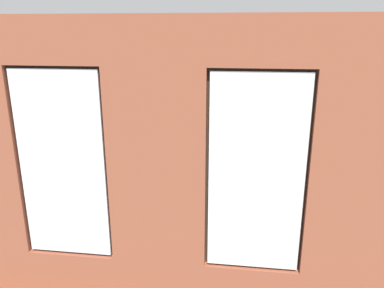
% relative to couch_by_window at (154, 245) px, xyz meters
% --- Properties ---
extents(ground_plane, '(6.97, 6.33, 0.10)m').
position_rel_couch_by_window_xyz_m(ground_plane, '(-0.22, -2.13, -0.38)').
color(ground_plane, brown).
extents(brick_wall_with_windows, '(6.37, 0.30, 3.11)m').
position_rel_couch_by_window_xyz_m(brick_wall_with_windows, '(-0.22, 0.65, 1.20)').
color(brick_wall_with_windows, '#9E5138').
rests_on(brick_wall_with_windows, ground_plane).
extents(white_wall_right, '(0.10, 5.33, 3.11)m').
position_rel_couch_by_window_xyz_m(white_wall_right, '(2.91, -1.93, 1.22)').
color(white_wall_right, silver).
rests_on(white_wall_right, ground_plane).
extents(couch_by_window, '(1.86, 0.87, 0.80)m').
position_rel_couch_by_window_xyz_m(couch_by_window, '(0.00, 0.00, 0.00)').
color(couch_by_window, black).
rests_on(couch_by_window, ground_plane).
extents(couch_left, '(0.94, 1.88, 0.80)m').
position_rel_couch_by_window_xyz_m(couch_left, '(-2.71, -1.61, 0.00)').
color(couch_left, black).
rests_on(couch_left, ground_plane).
extents(coffee_table, '(1.58, 0.75, 0.41)m').
position_rel_couch_by_window_xyz_m(coffee_table, '(-0.35, -2.33, 0.03)').
color(coffee_table, '#A87547').
rests_on(coffee_table, ground_plane).
extents(cup_ceramic, '(0.07, 0.07, 0.09)m').
position_rel_couch_by_window_xyz_m(cup_ceramic, '(-0.15, -2.43, 0.12)').
color(cup_ceramic, '#33567F').
rests_on(cup_ceramic, coffee_table).
extents(candle_jar, '(0.08, 0.08, 0.10)m').
position_rel_couch_by_window_xyz_m(candle_jar, '(-0.78, -2.46, 0.13)').
color(candle_jar, '#B7333D').
rests_on(candle_jar, coffee_table).
extents(table_plant_small, '(0.12, 0.12, 0.20)m').
position_rel_couch_by_window_xyz_m(table_plant_small, '(0.13, -2.22, 0.19)').
color(table_plant_small, brown).
rests_on(table_plant_small, coffee_table).
extents(remote_gray, '(0.07, 0.18, 0.02)m').
position_rel_couch_by_window_xyz_m(remote_gray, '(-0.35, -2.33, 0.09)').
color(remote_gray, '#59595B').
rests_on(remote_gray, coffee_table).
extents(media_console, '(1.23, 0.42, 0.49)m').
position_rel_couch_by_window_xyz_m(media_console, '(2.61, -1.92, -0.08)').
color(media_console, black).
rests_on(media_console, ground_plane).
extents(tv_flatscreen, '(0.98, 0.20, 0.66)m').
position_rel_couch_by_window_xyz_m(tv_flatscreen, '(2.61, -1.93, 0.49)').
color(tv_flatscreen, black).
rests_on(tv_flatscreen, media_console).
extents(papasan_chair, '(1.05, 1.05, 0.67)m').
position_rel_couch_by_window_xyz_m(papasan_chair, '(0.79, -3.85, 0.10)').
color(papasan_chair, olive).
rests_on(papasan_chair, ground_plane).
extents(potted_plant_corner_near_left, '(0.94, 1.01, 1.31)m').
position_rel_couch_by_window_xyz_m(potted_plant_corner_near_left, '(-2.86, -4.29, 0.33)').
color(potted_plant_corner_near_left, '#9E5638').
rests_on(potted_plant_corner_near_left, ground_plane).
extents(potted_plant_near_tv, '(0.88, 0.82, 1.06)m').
position_rel_couch_by_window_xyz_m(potted_plant_near_tv, '(2.06, -0.85, 0.22)').
color(potted_plant_near_tv, '#47423D').
rests_on(potted_plant_near_tv, ground_plane).
extents(potted_plant_between_couches, '(1.00, 0.91, 1.44)m').
position_rel_couch_by_window_xyz_m(potted_plant_between_couches, '(-1.38, -0.06, 0.30)').
color(potted_plant_between_couches, beige).
rests_on(potted_plant_between_couches, ground_plane).
extents(potted_plant_foreground_right, '(0.99, 1.08, 1.55)m').
position_rel_couch_by_window_xyz_m(potted_plant_foreground_right, '(2.31, -4.25, 0.42)').
color(potted_plant_foreground_right, '#47423D').
rests_on(potted_plant_foreground_right, ground_plane).
extents(potted_plant_by_left_couch, '(0.29, 0.29, 0.55)m').
position_rel_couch_by_window_xyz_m(potted_plant_by_left_couch, '(-2.31, -2.98, 0.04)').
color(potted_plant_by_left_couch, beige).
rests_on(potted_plant_by_left_couch, ground_plane).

